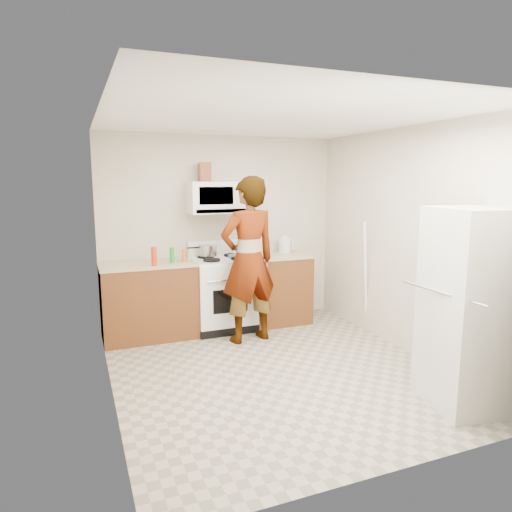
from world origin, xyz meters
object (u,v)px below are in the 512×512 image
gas_range (222,292)px  microwave (218,198)px  fridge (475,308)px  person (248,260)px  saucepan (207,250)px  kettle (285,245)px

gas_range → microwave: bearing=90.0°
gas_range → fridge: size_ratio=0.66×
gas_range → microwave: 1.22m
person → gas_range: bearing=-83.8°
microwave → gas_range: bearing=-90.0°
saucepan → kettle: bearing=-1.9°
microwave → saucepan: size_ratio=3.12×
gas_range → person: size_ratio=0.57×
person → microwave: bearing=-86.6°
fridge → gas_range: bearing=127.8°
gas_range → kettle: kettle is taller
fridge → saucepan: size_ratio=6.99×
microwave → saucepan: microwave is taller
fridge → kettle: fridge is taller
saucepan → fridge: bearing=-62.4°
microwave → person: person is taller
person → saucepan: 0.77m
kettle → saucepan: 1.09m
person → saucepan: (-0.30, 0.71, 0.04)m
person → fridge: bearing=109.7°
kettle → saucepan: bearing=-171.2°
person → fridge: 2.50m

